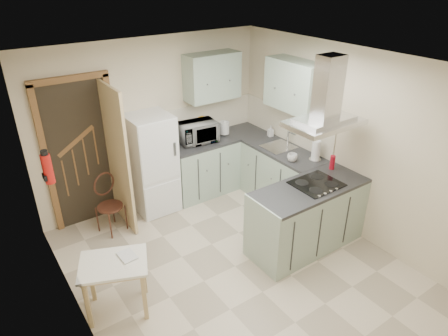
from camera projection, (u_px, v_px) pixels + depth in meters
floor at (235, 266)px, 4.99m from camera, size 4.20×4.20×0.00m
ceiling at (238, 65)px, 3.85m from camera, size 4.20×4.20×0.00m
back_wall at (153, 123)px, 5.95m from camera, size 3.60×0.00×3.60m
left_wall at (72, 235)px, 3.50m from camera, size 0.00×4.20×4.20m
right_wall at (345, 142)px, 5.33m from camera, size 0.00×4.20×4.20m
doorway at (82, 154)px, 5.46m from camera, size 1.10×0.12×2.10m
fridge at (152, 164)px, 5.86m from camera, size 0.60×0.60×1.50m
counter_back at (203, 167)px, 6.43m from camera, size 1.08×0.60×0.90m
counter_right at (270, 169)px, 6.36m from camera, size 0.60×1.95×0.90m
splashback at (208, 117)px, 6.47m from camera, size 1.68×0.02×0.50m
wall_cabinet_back at (212, 77)px, 6.03m from camera, size 0.85×0.35×0.70m
wall_cabinet_right at (294, 85)px, 5.59m from camera, size 0.35×0.90×0.70m
peninsula at (307, 216)px, 5.17m from camera, size 1.55×0.65×0.90m
hob at (317, 184)px, 5.01m from camera, size 0.58×0.50×0.01m
extractor_hood at (324, 123)px, 4.64m from camera, size 0.90×0.55×0.10m
sink at (279, 147)px, 6.03m from camera, size 0.45×0.40×0.01m
fire_extinguisher at (48, 169)px, 4.08m from camera, size 0.10×0.10×0.32m
drop_leaf_table at (117, 286)px, 4.23m from camera, size 0.83×0.74×0.64m
bentwood_chair at (110, 207)px, 5.49m from camera, size 0.44×0.44×0.78m
microwave at (198, 132)px, 6.14m from camera, size 0.61×0.45×0.32m
kettle at (224, 128)px, 6.42m from camera, size 0.17×0.17×0.23m
cereal_box at (205, 127)px, 6.35m from camera, size 0.12×0.22×0.31m
soap_bottle at (271, 131)px, 6.38m from camera, size 0.09×0.09×0.17m
paper_towel at (316, 150)px, 5.57m from camera, size 0.13×0.13×0.30m
cup at (292, 158)px, 5.57m from camera, size 0.15×0.15×0.11m
red_bottle at (332, 162)px, 5.34m from camera, size 0.08×0.08×0.19m
book at (120, 256)px, 4.11m from camera, size 0.17×0.22×0.10m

